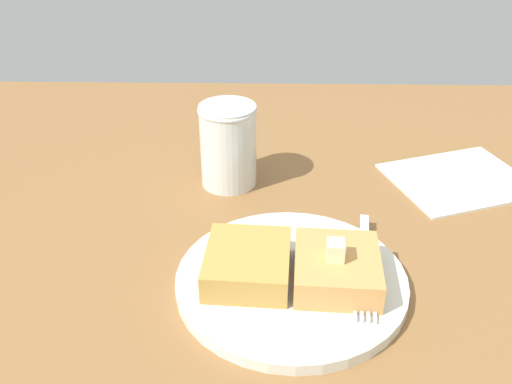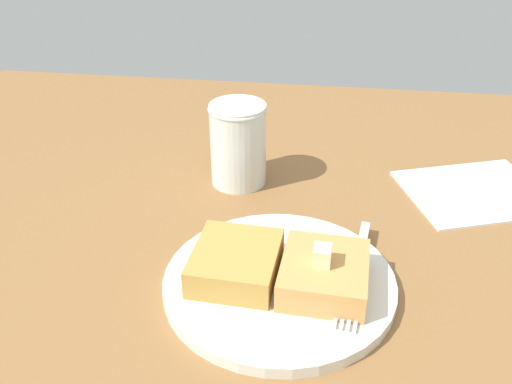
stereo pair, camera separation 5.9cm
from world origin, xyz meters
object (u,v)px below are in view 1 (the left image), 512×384
(napkin, at_px, (459,180))
(fork, at_px, (365,269))
(plate, at_px, (291,282))
(syrup_jar, at_px, (228,149))

(napkin, bearing_deg, fork, 53.00)
(plate, height_order, fork, fork)
(plate, relative_size, syrup_jar, 2.14)
(fork, distance_m, napkin, 0.24)
(fork, xyz_separation_m, syrup_jar, (0.14, -0.18, 0.03))
(syrup_jar, height_order, napkin, syrup_jar)
(fork, height_order, napkin, fork)
(fork, relative_size, syrup_jar, 1.61)
(fork, distance_m, syrup_jar, 0.23)
(plate, bearing_deg, fork, -170.12)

